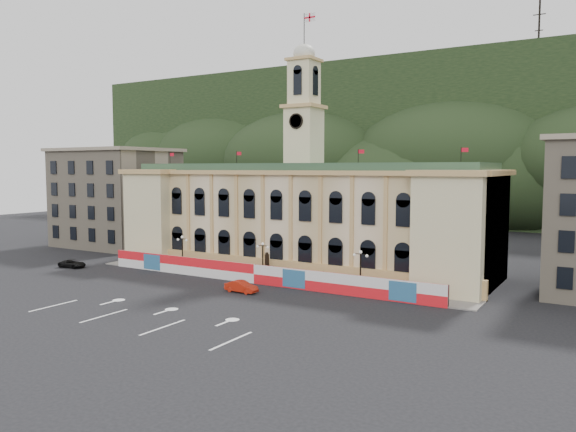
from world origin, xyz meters
The scene contains 13 objects.
ground centered at (0.00, 0.00, 0.00)m, with size 260.00×260.00×0.00m, color black.
lane_markings centered at (0.00, -5.00, 0.00)m, with size 26.00×10.00×0.02m, color white, non-canonical shape.
hill_ridge centered at (0.03, 121.99, 19.48)m, with size 230.00×80.00×64.00m.
city_hall centered at (0.00, 27.63, 7.85)m, with size 56.20×17.60×37.10m.
side_building_left centered at (-43.00, 30.93, 9.33)m, with size 21.00×17.00×18.60m.
hoarding_fence centered at (0.06, 15.07, 1.25)m, with size 50.00×0.44×2.50m.
pavement centered at (0.00, 17.75, 0.08)m, with size 56.00×5.50×0.16m, color slate.
statue centered at (0.00, 18.00, 1.19)m, with size 1.40×1.40×3.72m.
lamp_left centered at (-14.00, 17.00, 3.07)m, with size 1.96×0.44×5.15m.
lamp_center centered at (0.00, 17.00, 3.07)m, with size 1.96×0.44×5.15m.
lamp_right centered at (14.00, 17.00, 3.07)m, with size 1.96×0.44×5.15m.
red_sedan centered at (1.61, 9.89, 0.69)m, with size 4.25×1.59×1.39m, color #B71F0D.
black_suv centered at (-30.00, 10.46, 0.59)m, with size 4.47×2.51×1.18m, color black.
Camera 1 is at (40.66, -44.15, 14.97)m, focal length 35.00 mm.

